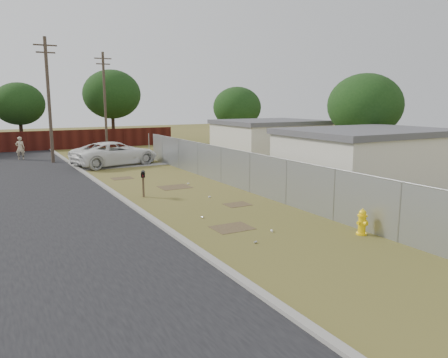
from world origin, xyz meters
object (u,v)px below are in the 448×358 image
fire_hydrant (362,222)px  pickup_truck (115,153)px  mailbox (143,176)px  pedestrian (20,148)px

fire_hydrant → pickup_truck: pickup_truck is taller
mailbox → pedestrian: bearing=103.0°
fire_hydrant → mailbox: mailbox is taller
fire_hydrant → pedestrian: size_ratio=0.51×
mailbox → pedestrian: 17.91m
pedestrian → pickup_truck: bearing=141.1°
fire_hydrant → pickup_truck: bearing=98.4°
mailbox → pickup_truck: 11.08m
pickup_truck → pedestrian: (-5.66, 6.49, 0.06)m
fire_hydrant → pedestrian: 28.16m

